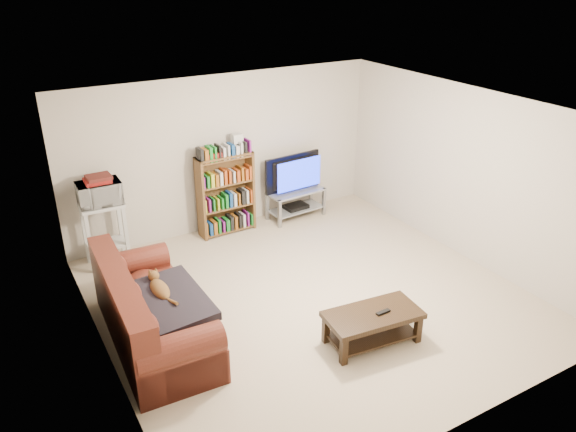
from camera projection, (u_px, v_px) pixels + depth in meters
floor at (311, 297)px, 7.11m from camera, size 5.00×5.00×0.00m
ceiling at (314, 111)px, 6.11m from camera, size 5.00×5.00×0.00m
wall_back at (225, 153)px, 8.57m from camera, size 5.00×0.00×5.00m
wall_front at (474, 318)px, 4.65m from camera, size 5.00×0.00×5.00m
wall_left at (96, 264)px, 5.47m from camera, size 0.00×5.00×5.00m
wall_right at (465, 174)px, 7.75m from camera, size 0.00×5.00×5.00m
sofa at (147, 317)px, 6.17m from camera, size 1.01×2.16×0.91m
blanket at (165, 303)px, 6.04m from camera, size 0.87×1.10×0.19m
cat at (160, 289)px, 6.17m from camera, size 0.26×0.59×0.17m
coffee_table at (372, 322)px, 6.18m from camera, size 1.11×0.64×0.39m
remote at (383, 312)px, 6.13m from camera, size 0.18×0.06×0.02m
tv_stand at (296, 199)px, 9.18m from camera, size 0.97×0.49×0.47m
television at (296, 174)px, 9.00m from camera, size 1.02×0.21×0.59m
dvd_player at (296, 206)px, 9.24m from camera, size 0.40×0.29×0.06m
bookshelf at (226, 193)px, 8.55m from camera, size 0.88×0.30×1.27m
shelf_clutter at (229, 147)px, 8.31m from camera, size 0.65×0.21×0.28m
microwave_stand at (104, 226)px, 7.67m from camera, size 0.58×0.42×0.91m
microwave at (99, 193)px, 7.47m from camera, size 0.57×0.39×0.31m
game_boxes at (97, 180)px, 7.40m from camera, size 0.34×0.30×0.05m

